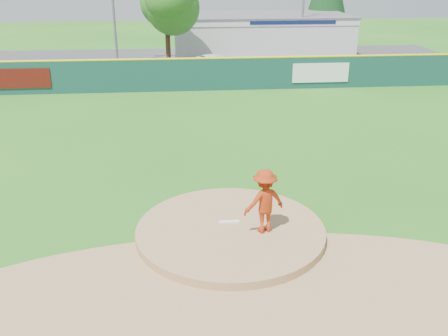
{
  "coord_description": "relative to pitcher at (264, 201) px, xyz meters",
  "views": [
    {
      "loc": [
        -1.37,
        -12.69,
        7.35
      ],
      "look_at": [
        0.0,
        2.0,
        1.3
      ],
      "focal_mm": 40.0,
      "sensor_mm": 36.0,
      "label": 1
    }
  ],
  "objects": [
    {
      "name": "fence_banners",
      "position": [
        -2.52,
        18.21,
        -0.19
      ],
      "size": [
        22.01,
        0.04,
        1.2
      ],
      "color": "#56110C",
      "rests_on": "ground"
    },
    {
      "name": "parking_lot",
      "position": [
        -0.93,
        27.29,
        -1.18
      ],
      "size": [
        44.0,
        16.0,
        0.02
      ],
      "primitive_type": "cube",
      "color": "#38383A",
      "rests_on": "ground"
    },
    {
      "name": "ground",
      "position": [
        -0.93,
        0.29,
        -1.19
      ],
      "size": [
        120.0,
        120.0,
        0.0
      ],
      "primitive_type": "plane",
      "color": "#286B19",
      "rests_on": "ground"
    },
    {
      "name": "deciduous_tree",
      "position": [
        -2.93,
        25.29,
        3.36
      ],
      "size": [
        5.6,
        5.6,
        7.36
      ],
      "color": "#382314",
      "rests_on": "ground"
    },
    {
      "name": "pool_building_grp",
      "position": [
        5.07,
        32.28,
        0.47
      ],
      "size": [
        15.2,
        8.2,
        3.31
      ],
      "color": "silver",
      "rests_on": "ground"
    },
    {
      "name": "outfield_fence",
      "position": [
        -0.93,
        18.29,
        -0.1
      ],
      "size": [
        40.0,
        0.14,
        2.07
      ],
      "color": "#133E38",
      "rests_on": "ground"
    },
    {
      "name": "pitcher",
      "position": [
        0.0,
        0.0,
        0.0
      ],
      "size": [
        1.38,
        1.05,
        1.89
      ],
      "primitive_type": "imported",
      "rotation": [
        0.0,
        0.0,
        3.47
      ],
      "color": "#A82D0E",
      "rests_on": "pitchers_mound"
    },
    {
      "name": "pitching_rubber",
      "position": [
        -0.93,
        0.59,
        -0.92
      ],
      "size": [
        0.6,
        0.15,
        0.04
      ],
      "primitive_type": "cube",
      "color": "white",
      "rests_on": "pitchers_mound"
    },
    {
      "name": "infield_dirt_arc",
      "position": [
        -0.93,
        -2.71,
        -1.19
      ],
      "size": [
        15.4,
        15.4,
        0.01
      ],
      "primitive_type": "cylinder",
      "color": "#9E774C",
      "rests_on": "ground"
    },
    {
      "name": "pitchers_mound",
      "position": [
        -0.93,
        0.29,
        -1.19
      ],
      "size": [
        5.5,
        5.5,
        0.5
      ],
      "primitive_type": "cylinder",
      "color": "#9E774C",
      "rests_on": "ground"
    },
    {
      "name": "van",
      "position": [
        0.68,
        23.71,
        -0.52
      ],
      "size": [
        5.13,
        3.31,
        1.31
      ],
      "primitive_type": "imported",
      "rotation": [
        0.0,
        0.0,
        1.83
      ],
      "color": "white",
      "rests_on": "parking_lot"
    }
  ]
}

